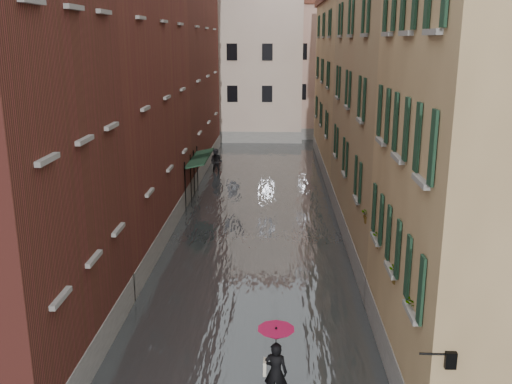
# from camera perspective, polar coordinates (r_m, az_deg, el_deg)

# --- Properties ---
(ground) EXTENTS (120.00, 120.00, 0.00)m
(ground) POSITION_cam_1_polar(r_m,az_deg,el_deg) (18.44, -1.03, -14.33)
(ground) COLOR #4F4F51
(ground) RESTS_ON ground
(floodwater) EXTENTS (10.00, 60.00, 0.20)m
(floodwater) POSITION_cam_1_polar(r_m,az_deg,el_deg) (30.41, 0.33, -2.07)
(floodwater) COLOR #4D5255
(floodwater) RESTS_ON ground
(building_left_mid) EXTENTS (6.00, 14.00, 12.50)m
(building_left_mid) POSITION_cam_1_polar(r_m,az_deg,el_deg) (26.42, -15.47, 8.43)
(building_left_mid) COLOR #5D2C1D
(building_left_mid) RESTS_ON ground
(building_left_far) EXTENTS (6.00, 16.00, 14.00)m
(building_left_far) POSITION_cam_1_polar(r_m,az_deg,el_deg) (40.88, -9.21, 11.98)
(building_left_far) COLOR maroon
(building_left_far) RESTS_ON ground
(building_right_mid) EXTENTS (6.00, 14.00, 13.00)m
(building_right_mid) POSITION_cam_1_polar(r_m,az_deg,el_deg) (25.90, 15.92, 8.83)
(building_right_mid) COLOR #9A865D
(building_right_mid) RESTS_ON ground
(building_right_far) EXTENTS (6.00, 16.00, 11.50)m
(building_right_far) POSITION_cam_1_polar(r_m,az_deg,el_deg) (40.64, 10.94, 10.12)
(building_right_far) COLOR #92724B
(building_right_far) RESTS_ON ground
(building_end_cream) EXTENTS (12.00, 9.00, 13.00)m
(building_end_cream) POSITION_cam_1_polar(r_m,az_deg,el_deg) (54.25, -2.02, 12.33)
(building_end_cream) COLOR beige
(building_end_cream) RESTS_ON ground
(building_end_pink) EXTENTS (10.00, 9.00, 12.00)m
(building_end_pink) POSITION_cam_1_polar(r_m,az_deg,el_deg) (56.36, 7.50, 11.81)
(building_end_pink) COLOR tan
(building_end_pink) RESTS_ON ground
(awning_near) EXTENTS (1.09, 3.34, 2.80)m
(awning_near) POSITION_cam_1_polar(r_m,az_deg,el_deg) (31.80, -5.85, 3.03)
(awning_near) COLOR #173421
(awning_near) RESTS_ON ground
(awning_far) EXTENTS (1.09, 2.73, 2.80)m
(awning_far) POSITION_cam_1_polar(r_m,az_deg,el_deg) (33.45, -5.47, 3.61)
(awning_far) COLOR #173421
(awning_far) RESTS_ON ground
(wall_lantern) EXTENTS (0.71, 0.22, 0.35)m
(wall_lantern) POSITION_cam_1_polar(r_m,az_deg,el_deg) (12.20, 18.73, -15.49)
(wall_lantern) COLOR black
(wall_lantern) RESTS_ON ground
(window_planters) EXTENTS (0.59, 7.79, 0.84)m
(window_planters) POSITION_cam_1_polar(r_m,az_deg,el_deg) (16.50, 13.23, -4.97)
(window_planters) COLOR #983831
(window_planters) RESTS_ON ground
(pedestrian_main) EXTENTS (0.95, 0.95, 2.06)m
(pedestrian_main) POSITION_cam_1_polar(r_m,az_deg,el_deg) (15.02, 1.98, -16.24)
(pedestrian_main) COLOR black
(pedestrian_main) RESTS_ON ground
(pedestrian_far) EXTENTS (1.02, 0.87, 1.82)m
(pedestrian_far) POSITION_cam_1_polar(r_m,az_deg,el_deg) (39.21, -3.98, 3.03)
(pedestrian_far) COLOR black
(pedestrian_far) RESTS_ON ground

